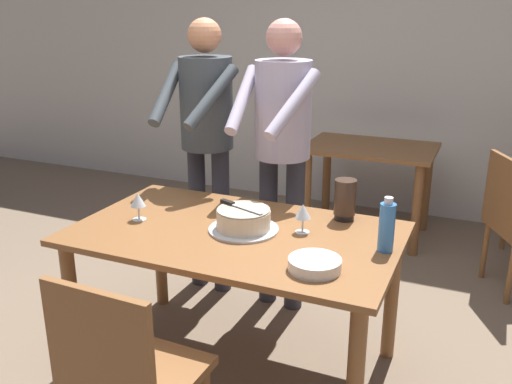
{
  "coord_description": "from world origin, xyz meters",
  "views": [
    {
      "loc": [
        1.08,
        -2.23,
        1.77
      ],
      "look_at": [
        0.03,
        0.17,
        0.9
      ],
      "focal_mm": 38.99,
      "sensor_mm": 36.0,
      "label": 1
    }
  ],
  "objects_px": {
    "plate_stack": "(315,264)",
    "hurricane_lamp": "(345,199)",
    "wine_glass_far": "(303,212)",
    "person_cutting_cake": "(282,136)",
    "person_standing_beside": "(206,128)",
    "main_dining_table": "(236,251)",
    "cake_on_platter": "(244,221)",
    "wine_glass_near": "(138,201)",
    "cake_knife": "(233,204)",
    "background_table": "(369,166)",
    "chair_near_side": "(127,374)",
    "water_bottle": "(387,227)"
  },
  "relations": [
    {
      "from": "wine_glass_far",
      "to": "person_cutting_cake",
      "type": "relative_size",
      "value": 0.08
    },
    {
      "from": "cake_knife",
      "to": "water_bottle",
      "type": "xyz_separation_m",
      "value": [
        0.74,
        0.01,
        -0.0
      ]
    },
    {
      "from": "person_cutting_cake",
      "to": "background_table",
      "type": "height_order",
      "value": "person_cutting_cake"
    },
    {
      "from": "plate_stack",
      "to": "person_cutting_cake",
      "type": "relative_size",
      "value": 0.13
    },
    {
      "from": "water_bottle",
      "to": "person_cutting_cake",
      "type": "relative_size",
      "value": 0.15
    },
    {
      "from": "water_bottle",
      "to": "person_standing_beside",
      "type": "xyz_separation_m",
      "value": [
        -1.24,
        0.65,
        0.21
      ]
    },
    {
      "from": "main_dining_table",
      "to": "hurricane_lamp",
      "type": "distance_m",
      "value": 0.61
    },
    {
      "from": "wine_glass_near",
      "to": "plate_stack",
      "type": "bearing_deg",
      "value": -10.78
    },
    {
      "from": "cake_knife",
      "to": "wine_glass_far",
      "type": "relative_size",
      "value": 1.81
    },
    {
      "from": "water_bottle",
      "to": "background_table",
      "type": "distance_m",
      "value": 2.05
    },
    {
      "from": "plate_stack",
      "to": "hurricane_lamp",
      "type": "height_order",
      "value": "hurricane_lamp"
    },
    {
      "from": "main_dining_table",
      "to": "background_table",
      "type": "bearing_deg",
      "value": 84.13
    },
    {
      "from": "cake_on_platter",
      "to": "person_standing_beside",
      "type": "xyz_separation_m",
      "value": [
        -0.56,
        0.68,
        0.27
      ]
    },
    {
      "from": "cake_on_platter",
      "to": "hurricane_lamp",
      "type": "relative_size",
      "value": 1.62
    },
    {
      "from": "wine_glass_far",
      "to": "hurricane_lamp",
      "type": "relative_size",
      "value": 0.69
    },
    {
      "from": "cake_on_platter",
      "to": "wine_glass_far",
      "type": "height_order",
      "value": "wine_glass_far"
    },
    {
      "from": "plate_stack",
      "to": "wine_glass_far",
      "type": "bearing_deg",
      "value": 116.16
    },
    {
      "from": "cake_knife",
      "to": "hurricane_lamp",
      "type": "xyz_separation_m",
      "value": [
        0.47,
        0.31,
        -0.01
      ]
    },
    {
      "from": "plate_stack",
      "to": "person_standing_beside",
      "type": "relative_size",
      "value": 0.13
    },
    {
      "from": "cake_on_platter",
      "to": "chair_near_side",
      "type": "height_order",
      "value": "chair_near_side"
    },
    {
      "from": "background_table",
      "to": "chair_near_side",
      "type": "bearing_deg",
      "value": -95.05
    },
    {
      "from": "cake_on_platter",
      "to": "water_bottle",
      "type": "xyz_separation_m",
      "value": [
        0.67,
        0.03,
        0.06
      ]
    },
    {
      "from": "cake_knife",
      "to": "chair_near_side",
      "type": "relative_size",
      "value": 0.29
    },
    {
      "from": "wine_glass_far",
      "to": "person_standing_beside",
      "type": "height_order",
      "value": "person_standing_beside"
    },
    {
      "from": "cake_knife",
      "to": "hurricane_lamp",
      "type": "distance_m",
      "value": 0.57
    },
    {
      "from": "main_dining_table",
      "to": "background_table",
      "type": "relative_size",
      "value": 1.56
    },
    {
      "from": "wine_glass_near",
      "to": "person_cutting_cake",
      "type": "distance_m",
      "value": 0.91
    },
    {
      "from": "plate_stack",
      "to": "person_cutting_cake",
      "type": "height_order",
      "value": "person_cutting_cake"
    },
    {
      "from": "cake_knife",
      "to": "wine_glass_far",
      "type": "height_order",
      "value": "wine_glass_far"
    },
    {
      "from": "cake_on_platter",
      "to": "background_table",
      "type": "height_order",
      "value": "cake_on_platter"
    },
    {
      "from": "wine_glass_far",
      "to": "person_standing_beside",
      "type": "xyz_separation_m",
      "value": [
        -0.83,
        0.59,
        0.22
      ]
    },
    {
      "from": "cake_knife",
      "to": "water_bottle",
      "type": "relative_size",
      "value": 1.04
    },
    {
      "from": "cake_knife",
      "to": "background_table",
      "type": "xyz_separation_m",
      "value": [
        0.24,
        1.98,
        -0.29
      ]
    },
    {
      "from": "background_table",
      "to": "person_cutting_cake",
      "type": "bearing_deg",
      "value": -99.8
    },
    {
      "from": "hurricane_lamp",
      "to": "person_standing_beside",
      "type": "distance_m",
      "value": 1.05
    },
    {
      "from": "cake_knife",
      "to": "background_table",
      "type": "relative_size",
      "value": 0.26
    },
    {
      "from": "cake_on_platter",
      "to": "main_dining_table",
      "type": "bearing_deg",
      "value": -148.58
    },
    {
      "from": "wine_glass_far",
      "to": "water_bottle",
      "type": "bearing_deg",
      "value": -7.75
    },
    {
      "from": "person_standing_beside",
      "to": "main_dining_table",
      "type": "bearing_deg",
      "value": -53.05
    },
    {
      "from": "water_bottle",
      "to": "chair_near_side",
      "type": "xyz_separation_m",
      "value": [
        -0.75,
        -0.9,
        -0.37
      ]
    },
    {
      "from": "main_dining_table",
      "to": "cake_on_platter",
      "type": "bearing_deg",
      "value": 31.42
    },
    {
      "from": "chair_near_side",
      "to": "wine_glass_near",
      "type": "bearing_deg",
      "value": 120.87
    },
    {
      "from": "plate_stack",
      "to": "wine_glass_near",
      "type": "height_order",
      "value": "wine_glass_near"
    },
    {
      "from": "main_dining_table",
      "to": "cake_knife",
      "type": "relative_size",
      "value": 5.97
    },
    {
      "from": "hurricane_lamp",
      "to": "person_cutting_cake",
      "type": "bearing_deg",
      "value": 145.81
    },
    {
      "from": "wine_glass_far",
      "to": "hurricane_lamp",
      "type": "bearing_deg",
      "value": 61.21
    },
    {
      "from": "wine_glass_far",
      "to": "person_standing_beside",
      "type": "relative_size",
      "value": 0.08
    },
    {
      "from": "wine_glass_far",
      "to": "background_table",
      "type": "bearing_deg",
      "value": 92.8
    },
    {
      "from": "plate_stack",
      "to": "wine_glass_near",
      "type": "bearing_deg",
      "value": 169.22
    },
    {
      "from": "hurricane_lamp",
      "to": "chair_near_side",
      "type": "distance_m",
      "value": 1.35
    }
  ]
}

